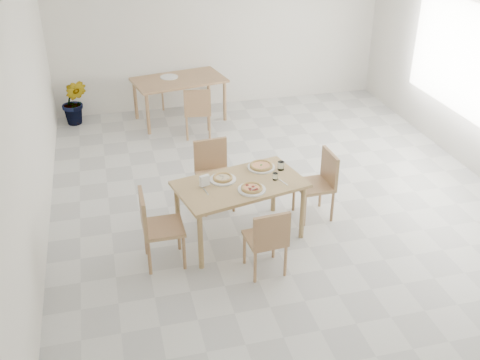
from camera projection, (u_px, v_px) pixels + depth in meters
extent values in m
plane|color=silver|center=(276.00, 193.00, 7.74)|extent=(7.00, 7.00, 0.00)
plane|color=silver|center=(220.00, 29.00, 10.02)|extent=(6.00, 0.00, 6.00)
plane|color=silver|center=(426.00, 263.00, 4.09)|extent=(6.00, 0.00, 6.00)
plane|color=silver|center=(29.00, 120.00, 6.41)|extent=(0.00, 7.00, 7.00)
cube|color=white|center=(475.00, 64.00, 7.90)|extent=(1.60, 0.02, 3.20)
cube|color=tan|center=(240.00, 184.00, 6.46)|extent=(1.60, 1.12, 0.04)
cylinder|color=tan|center=(201.00, 241.00, 6.12)|extent=(0.06, 0.06, 0.71)
cylinder|color=tan|center=(302.00, 212.00, 6.64)|extent=(0.06, 0.06, 0.71)
cylinder|color=tan|center=(178.00, 212.00, 6.65)|extent=(0.06, 0.06, 0.71)
cylinder|color=tan|center=(274.00, 187.00, 7.17)|extent=(0.06, 0.06, 0.71)
cube|color=#A78553|center=(265.00, 238.00, 6.06)|extent=(0.44, 0.44, 0.04)
cube|color=#A78553|center=(272.00, 231.00, 5.81)|extent=(0.41, 0.07, 0.39)
cylinder|color=#A78553|center=(274.00, 243.00, 6.36)|extent=(0.03, 0.03, 0.40)
cylinder|color=#A78553|center=(244.00, 249.00, 6.27)|extent=(0.03, 0.03, 0.40)
cylinder|color=#A78553|center=(285.00, 261.00, 6.07)|extent=(0.03, 0.03, 0.40)
cylinder|color=#A78553|center=(255.00, 267.00, 5.98)|extent=(0.03, 0.03, 0.40)
cube|color=#A78553|center=(215.00, 177.00, 7.21)|extent=(0.47, 0.47, 0.04)
cube|color=#A78553|center=(210.00, 154.00, 7.26)|extent=(0.44, 0.08, 0.42)
cylinder|color=#A78553|center=(206.00, 202.00, 7.12)|extent=(0.04, 0.04, 0.43)
cylinder|color=#A78553|center=(234.00, 197.00, 7.22)|extent=(0.04, 0.04, 0.43)
cylinder|color=#A78553|center=(198.00, 188.00, 7.43)|extent=(0.04, 0.04, 0.43)
cylinder|color=#A78553|center=(225.00, 183.00, 7.53)|extent=(0.04, 0.04, 0.43)
cube|color=#A78553|center=(163.00, 228.00, 6.18)|extent=(0.45, 0.45, 0.04)
cube|color=#A78553|center=(143.00, 212.00, 6.02)|extent=(0.04, 0.45, 0.42)
cylinder|color=#A78553|center=(184.00, 253.00, 6.17)|extent=(0.04, 0.04, 0.43)
cylinder|color=#A78553|center=(179.00, 234.00, 6.49)|extent=(0.04, 0.04, 0.43)
cylinder|color=#A78553|center=(149.00, 258.00, 6.09)|extent=(0.04, 0.04, 0.43)
cylinder|color=#A78553|center=(146.00, 238.00, 6.41)|extent=(0.04, 0.04, 0.43)
cube|color=#A78553|center=(314.00, 185.00, 7.02)|extent=(0.45, 0.45, 0.04)
cube|color=#A78553|center=(330.00, 167.00, 6.96)|extent=(0.06, 0.44, 0.41)
cylinder|color=#A78553|center=(294.00, 196.00, 7.24)|extent=(0.04, 0.04, 0.42)
cylinder|color=#A78553|center=(305.00, 211.00, 6.93)|extent=(0.04, 0.04, 0.42)
cylinder|color=#A78553|center=(320.00, 192.00, 7.33)|extent=(0.04, 0.04, 0.42)
cylinder|color=#A78553|center=(332.00, 207.00, 7.02)|extent=(0.04, 0.04, 0.42)
cylinder|color=white|center=(261.00, 167.00, 6.77)|extent=(0.33, 0.33, 0.02)
cylinder|color=white|center=(223.00, 179.00, 6.51)|extent=(0.31, 0.31, 0.02)
cylinder|color=white|center=(252.00, 190.00, 6.30)|extent=(0.32, 0.32, 0.02)
cylinder|color=#EECA70|center=(261.00, 166.00, 6.77)|extent=(0.36, 0.36, 0.01)
torus|color=#EECA70|center=(261.00, 165.00, 6.76)|extent=(0.36, 0.36, 0.03)
cylinder|color=#D14525|center=(261.00, 165.00, 6.76)|extent=(0.28, 0.28, 0.01)
ellipsoid|color=#176618|center=(261.00, 165.00, 6.76)|extent=(0.05, 0.05, 0.01)
cylinder|color=#EECA70|center=(223.00, 178.00, 6.50)|extent=(0.25, 0.25, 0.01)
torus|color=#EECA70|center=(223.00, 178.00, 6.50)|extent=(0.25, 0.25, 0.03)
cylinder|color=beige|center=(223.00, 178.00, 6.50)|extent=(0.18, 0.18, 0.01)
cylinder|color=#EECA70|center=(252.00, 188.00, 6.30)|extent=(0.28, 0.28, 0.01)
torus|color=#EECA70|center=(252.00, 188.00, 6.29)|extent=(0.28, 0.28, 0.03)
cylinder|color=#D14525|center=(252.00, 188.00, 6.29)|extent=(0.21, 0.21, 0.01)
cylinder|color=white|center=(281.00, 166.00, 6.72)|extent=(0.08, 0.08, 0.10)
cylinder|color=white|center=(275.00, 176.00, 6.50)|extent=(0.06, 0.06, 0.08)
cube|color=silver|center=(205.00, 186.00, 6.38)|extent=(0.14, 0.10, 0.01)
cube|color=white|center=(205.00, 180.00, 6.35)|extent=(0.12, 0.08, 0.12)
cube|color=silver|center=(206.00, 192.00, 6.27)|extent=(0.04, 0.17, 0.01)
cube|color=silver|center=(284.00, 183.00, 6.46)|extent=(0.07, 0.16, 0.01)
cube|color=#A78553|center=(179.00, 80.00, 9.65)|extent=(1.67, 1.15, 0.04)
cylinder|color=#A78553|center=(148.00, 114.00, 9.28)|extent=(0.06, 0.06, 0.71)
cylinder|color=#A78553|center=(225.00, 101.00, 9.80)|extent=(0.06, 0.06, 0.71)
cylinder|color=#A78553|center=(135.00, 100.00, 9.86)|extent=(0.06, 0.06, 0.71)
cylinder|color=#A78553|center=(209.00, 88.00, 10.38)|extent=(0.06, 0.06, 0.71)
cube|color=#A78553|center=(197.00, 111.00, 9.19)|extent=(0.49, 0.49, 0.04)
cube|color=#A78553|center=(197.00, 102.00, 8.91)|extent=(0.43, 0.10, 0.41)
cylinder|color=#A78553|center=(208.00, 119.00, 9.48)|extent=(0.04, 0.04, 0.42)
cylinder|color=#A78553|center=(187.00, 120.00, 9.45)|extent=(0.04, 0.04, 0.42)
cylinder|color=#A78553|center=(210.00, 128.00, 9.16)|extent=(0.04, 0.04, 0.42)
cylinder|color=#A78553|center=(187.00, 129.00, 9.13)|extent=(0.04, 0.04, 0.42)
cube|color=#A78553|center=(165.00, 84.00, 10.40)|extent=(0.55, 0.55, 0.04)
cube|color=#A78553|center=(158.00, 70.00, 10.41)|extent=(0.39, 0.22, 0.39)
cylinder|color=#A78553|center=(163.00, 100.00, 10.29)|extent=(0.04, 0.04, 0.40)
cylinder|color=#A78553|center=(179.00, 95.00, 10.49)|extent=(0.04, 0.04, 0.40)
cylinder|color=#A78553|center=(152.00, 95.00, 10.52)|extent=(0.04, 0.04, 0.40)
cylinder|color=#A78553|center=(168.00, 90.00, 10.72)|extent=(0.04, 0.04, 0.40)
cylinder|color=white|center=(169.00, 77.00, 9.70)|extent=(0.31, 0.31, 0.02)
imported|color=#256A1F|center=(75.00, 102.00, 9.64)|extent=(0.51, 0.45, 0.81)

